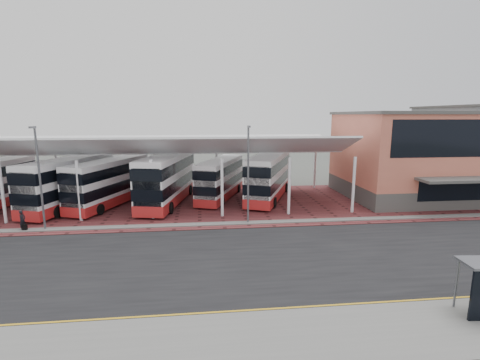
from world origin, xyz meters
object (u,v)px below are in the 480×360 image
at_px(terminal, 430,155).
at_px(bus_1, 70,183).
at_px(bus_4, 221,179).
at_px(bus_5, 269,177).
at_px(pedestrian, 22,220).
at_px(bus_2, 110,183).
at_px(bus_3, 167,179).

height_order(terminal, bus_1, terminal).
relative_size(terminal, bus_1, 1.55).
distance_m(bus_4, bus_5, 5.17).
height_order(terminal, pedestrian, terminal).
height_order(bus_2, bus_4, bus_2).
bearing_deg(bus_1, bus_5, 20.76).
distance_m(bus_2, bus_5, 16.21).
height_order(bus_1, bus_3, bus_3).
bearing_deg(terminal, bus_5, 177.59).
bearing_deg(pedestrian, bus_1, 3.51).
height_order(bus_3, bus_4, bus_3).
bearing_deg(bus_5, pedestrian, -135.92).
distance_m(bus_3, bus_4, 5.66).
distance_m(bus_1, bus_4, 14.81).
height_order(bus_1, bus_4, bus_1).
bearing_deg(terminal, pedestrian, -168.91).
bearing_deg(bus_5, bus_1, -153.79).
xyz_separation_m(bus_4, pedestrian, (-15.86, -8.97, -1.29)).
distance_m(bus_3, bus_5, 10.60).
xyz_separation_m(terminal, bus_3, (-28.20, -0.15, -2.14)).
relative_size(bus_1, bus_4, 1.14).
bearing_deg(bus_3, bus_1, -166.01).
xyz_separation_m(bus_2, bus_5, (16.18, 0.90, 0.11)).
distance_m(terminal, bus_2, 33.91).
bearing_deg(bus_2, pedestrian, -102.36).
bearing_deg(pedestrian, bus_2, -19.85).
xyz_separation_m(bus_1, bus_4, (14.68, 1.95, -0.29)).
distance_m(bus_1, bus_3, 9.25).
bearing_deg(bus_5, bus_2, -154.37).
relative_size(bus_2, bus_3, 0.90).
bearing_deg(pedestrian, bus_3, -41.48).
bearing_deg(terminal, bus_3, -179.70).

